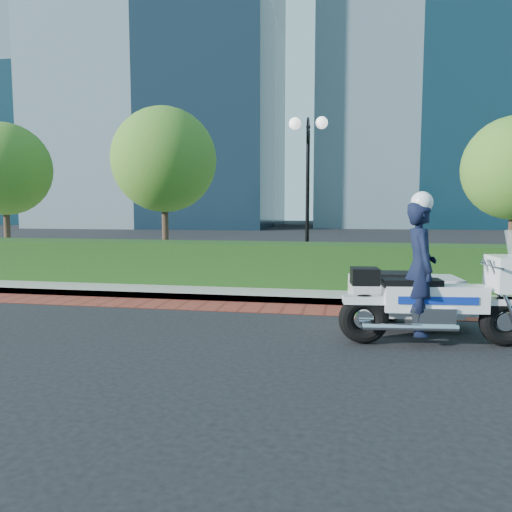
% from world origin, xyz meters
% --- Properties ---
extents(ground, '(120.00, 120.00, 0.00)m').
position_xyz_m(ground, '(0.00, 0.00, 0.00)').
color(ground, black).
rests_on(ground, ground).
extents(brick_strip, '(60.00, 1.00, 0.01)m').
position_xyz_m(brick_strip, '(0.00, 1.50, 0.01)').
color(brick_strip, maroon).
rests_on(brick_strip, ground).
extents(sidewalk, '(60.00, 8.00, 0.15)m').
position_xyz_m(sidewalk, '(0.00, 6.00, 0.07)').
color(sidewalk, gray).
rests_on(sidewalk, ground).
extents(hedge_main, '(18.00, 1.20, 1.00)m').
position_xyz_m(hedge_main, '(0.00, 3.60, 0.65)').
color(hedge_main, black).
rests_on(hedge_main, sidewalk).
extents(lamppost, '(1.02, 0.70, 4.21)m').
position_xyz_m(lamppost, '(1.00, 5.20, 2.96)').
color(lamppost, black).
rests_on(lamppost, sidewalk).
extents(tree_a, '(3.00, 3.00, 4.58)m').
position_xyz_m(tree_a, '(-9.00, 6.50, 3.22)').
color(tree_a, '#332319').
rests_on(tree_a, sidewalk).
extents(tree_b, '(3.20, 3.20, 4.89)m').
position_xyz_m(tree_b, '(-3.50, 6.50, 3.43)').
color(tree_b, '#332319').
rests_on(tree_b, sidewalk).
extents(tower_left, '(22.00, 16.00, 40.00)m').
position_xyz_m(tower_left, '(-16.00, 40.00, 20.00)').
color(tower_left, black).
rests_on(tower_left, ground).
extents(tower_far_left, '(16.00, 14.00, 34.00)m').
position_xyz_m(tower_far_left, '(-36.00, 46.00, 17.00)').
color(tower_far_left, black).
rests_on(tower_far_left, ground).
extents(police_motorcycle, '(2.78, 1.97, 2.25)m').
position_xyz_m(police_motorcycle, '(3.18, -0.29, 0.77)').
color(police_motorcycle, black).
rests_on(police_motorcycle, ground).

